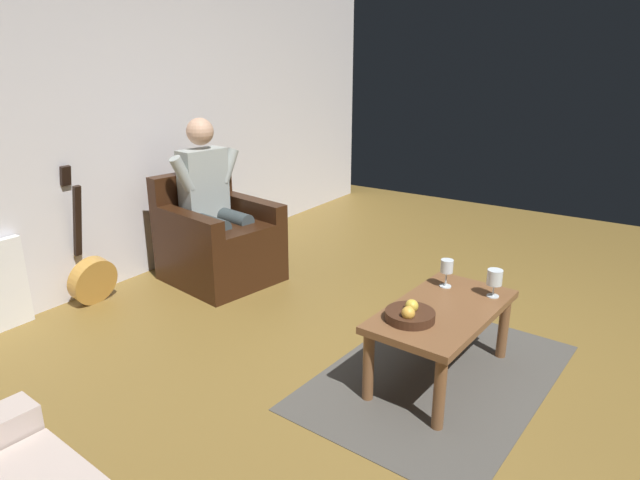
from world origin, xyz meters
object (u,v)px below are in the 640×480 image
armchair (218,242)px  guitar (91,275)px  wine_glass_near (495,279)px  wine_glass_far (447,268)px  fruit_bowl (410,315)px  person_seated (212,196)px  coffee_table (442,319)px

armchair → guitar: (0.86, -0.44, -0.09)m
guitar → wine_glass_near: size_ratio=6.22×
wine_glass_far → fruit_bowl: wine_glass_far is taller
fruit_bowl → wine_glass_far: bearing=-178.7°
person_seated → wine_glass_near: 2.29m
guitar → coffee_table: bearing=100.8°
person_seated → wine_glass_near: person_seated is taller
person_seated → wine_glass_far: person_seated is taller
person_seated → guitar: size_ratio=1.27×
fruit_bowl → wine_glass_near: bearing=153.6°
wine_glass_near → wine_glass_far: 0.28m
coffee_table → fruit_bowl: fruit_bowl is taller
wine_glass_near → wine_glass_far: wine_glass_far is taller
coffee_table → fruit_bowl: size_ratio=3.79×
person_seated → guitar: 1.07m
wine_glass_far → armchair: bearing=-93.1°
guitar → armchair: bearing=153.0°
wine_glass_far → fruit_bowl: (0.52, 0.01, -0.09)m
guitar → wine_glass_far: size_ratio=5.96×
wine_glass_far → guitar: bearing=-72.5°
armchair → person_seated: size_ratio=0.71×
armchair → coffee_table: (0.39, 2.07, 0.05)m
guitar → fruit_bowl: (-0.23, 2.42, 0.25)m
coffee_table → fruit_bowl: 0.28m
coffee_table → person_seated: bearing=-100.6°
person_seated → coffee_table: person_seated is taller
person_seated → coffee_table: bearing=88.8°
armchair → coffee_table: bearing=88.8°
coffee_table → guitar: (0.48, -2.51, -0.14)m
person_seated → wine_glass_far: 2.01m
person_seated → fruit_bowl: size_ratio=4.94×
wine_glass_far → fruit_bowl: 0.53m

